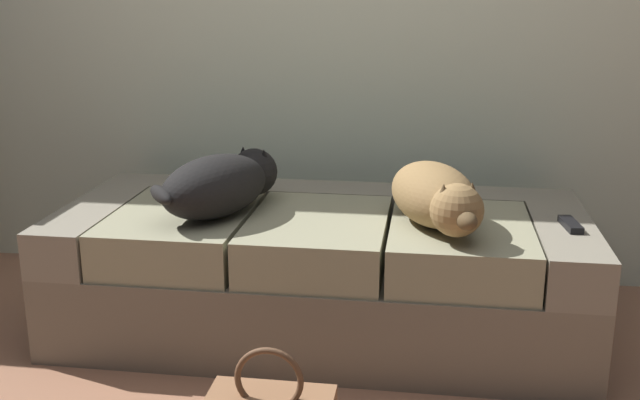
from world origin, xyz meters
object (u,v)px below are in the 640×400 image
couch (322,271)px  tv_remote (570,224)px  dog_dark (222,184)px  dog_tan (437,196)px

couch → tv_remote: size_ratio=12.38×
couch → dog_dark: 0.49m
dog_tan → tv_remote: dog_tan is taller
dog_dark → dog_tan: bearing=-3.5°
couch → tv_remote: 0.88m
couch → dog_dark: size_ratio=3.13×
dog_dark → tv_remote: dog_dark is taller
dog_tan → tv_remote: size_ratio=3.85×
dog_dark → tv_remote: size_ratio=3.96×
dog_dark → dog_tan: 0.74m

